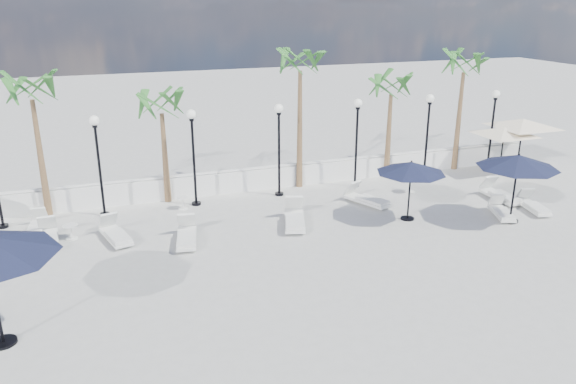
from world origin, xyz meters
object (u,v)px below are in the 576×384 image
object	(u,v)px
lounger_1	(37,225)
lounger_5	(367,199)
lounger_7	(500,194)
parasol_navy_right	(518,162)
lounger_3	(186,236)
lounger_4	(295,218)
parasol_navy_mid	(411,168)
lounger_6	(533,205)
parasol_cream_sq_a	(505,128)
lounger_0	(48,238)
lounger_8	(502,211)
parasol_cream_sq_b	(524,119)
lounger_2	(115,234)

from	to	relation	value
lounger_1	lounger_5	distance (m)	12.33
lounger_7	parasol_navy_right	distance (m)	3.09
lounger_3	lounger_4	distance (m)	3.96
lounger_3	parasol_navy_mid	world-z (taller)	parasol_navy_mid
lounger_6	parasol_cream_sq_a	size ratio (longest dim) A/B	0.39
lounger_0	lounger_6	world-z (taller)	lounger_0
lounger_8	parasol_cream_sq_a	bearing A→B (deg)	73.02
lounger_4	lounger_8	size ratio (longest dim) A/B	1.26
lounger_7	parasol_navy_right	bearing A→B (deg)	-119.84
lounger_4	lounger_8	xyz separation A→B (m)	(7.66, -1.81, -0.06)
lounger_5	parasol_navy_right	size ratio (longest dim) A/B	0.71
lounger_3	lounger_6	distance (m)	13.27
lounger_3	lounger_5	xyz separation A→B (m)	(7.43, 1.29, 0.00)
parasol_navy_mid	parasol_cream_sq_a	size ratio (longest dim) A/B	0.53
parasol_cream_sq_b	lounger_8	bearing A→B (deg)	-135.22
lounger_1	lounger_0	bearing A→B (deg)	-67.76
parasol_cream_sq_b	parasol_navy_mid	bearing A→B (deg)	-155.12
lounger_7	lounger_8	distance (m)	1.92
parasol_navy_right	parasol_cream_sq_b	bearing A→B (deg)	47.48
lounger_4	parasol_cream_sq_a	distance (m)	11.86
lounger_5	parasol_navy_mid	xyz separation A→B (m)	(0.71, -1.93, 1.75)
lounger_6	lounger_3	bearing A→B (deg)	-173.84
lounger_8	parasol_navy_mid	world-z (taller)	parasol_navy_mid
lounger_6	parasol_navy_mid	world-z (taller)	parasol_navy_mid
lounger_1	lounger_4	size ratio (longest dim) A/B	0.75
lounger_1	parasol_cream_sq_b	size ratio (longest dim) A/B	0.32
lounger_2	parasol_cream_sq_b	bearing A→B (deg)	-7.54
lounger_2	lounger_5	distance (m)	9.68
lounger_1	lounger_3	bearing A→B (deg)	-24.96
parasol_cream_sq_b	lounger_5	bearing A→B (deg)	-167.90
lounger_7	parasol_navy_right	size ratio (longest dim) A/B	0.69
lounger_4	lounger_8	distance (m)	7.87
lounger_8	lounger_3	bearing A→B (deg)	-166.42
lounger_5	lounger_2	bearing A→B (deg)	158.17
lounger_6	parasol_navy_right	bearing A→B (deg)	-147.21
parasol_cream_sq_b	parasol_cream_sq_a	bearing A→B (deg)	-171.11
lounger_4	lounger_7	bearing A→B (deg)	16.49
lounger_0	lounger_7	world-z (taller)	lounger_7
parasol_cream_sq_b	lounger_0	bearing A→B (deg)	-175.06
lounger_4	lounger_0	bearing A→B (deg)	-169.95
lounger_3	parasol_navy_right	world-z (taller)	parasol_navy_right
lounger_2	lounger_8	xyz separation A→B (m)	(13.86, -2.59, -0.02)
lounger_5	lounger_6	world-z (taller)	lounger_5
lounger_5	lounger_8	bearing A→B (deg)	-58.38
lounger_5	parasol_navy_right	bearing A→B (deg)	-62.66
lounger_1	parasol_navy_mid	bearing A→B (deg)	-9.75
lounger_4	parasol_navy_mid	xyz separation A→B (m)	(4.18, -0.84, 1.73)
lounger_6	parasol_navy_mid	bearing A→B (deg)	-177.18
lounger_0	lounger_7	distance (m)	17.24
lounger_4	parasol_navy_right	bearing A→B (deg)	1.65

